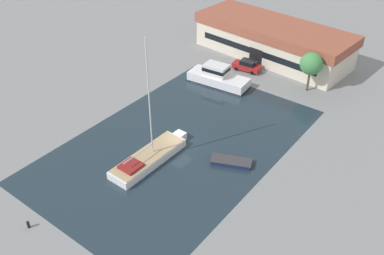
% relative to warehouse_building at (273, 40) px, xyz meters
% --- Properties ---
extents(ground_plane, '(440.00, 440.00, 0.00)m').
position_rel_warehouse_building_xyz_m(ground_plane, '(3.15, -28.73, -2.88)').
color(ground_plane, gray).
extents(water_canal, '(22.30, 35.00, 0.01)m').
position_rel_warehouse_building_xyz_m(water_canal, '(3.15, -28.73, -2.88)').
color(water_canal, '#1E2D38').
rests_on(water_canal, ground).
extents(warehouse_building, '(26.88, 11.81, 5.70)m').
position_rel_warehouse_building_xyz_m(warehouse_building, '(0.00, 0.00, 0.00)').
color(warehouse_building, beige).
rests_on(warehouse_building, ground).
extents(quay_tree_near_building, '(3.24, 3.24, 5.90)m').
position_rel_warehouse_building_xyz_m(quay_tree_near_building, '(9.82, -7.10, 1.37)').
color(quay_tree_near_building, brown).
rests_on(quay_tree_near_building, ground).
extents(parked_car, '(4.61, 2.34, 1.75)m').
position_rel_warehouse_building_xyz_m(parked_car, '(-0.48, -7.05, -2.01)').
color(parked_car, maroon).
rests_on(parked_car, ground).
extents(sailboat_moored, '(3.14, 11.24, 14.93)m').
position_rel_warehouse_building_xyz_m(sailboat_moored, '(2.50, -33.32, -2.27)').
color(sailboat_moored, white).
rests_on(sailboat_moored, water_canal).
extents(motor_cruiser, '(9.48, 4.20, 3.09)m').
position_rel_warehouse_building_xyz_m(motor_cruiser, '(-1.64, -13.49, -1.77)').
color(motor_cruiser, white).
rests_on(motor_cruiser, water_canal).
extents(small_dinghy, '(4.95, 3.46, 0.53)m').
position_rel_warehouse_building_xyz_m(small_dinghy, '(10.23, -27.99, -2.61)').
color(small_dinghy, '#19234C').
rests_on(small_dinghy, water_canal).
extents(mooring_bollard, '(0.30, 0.30, 0.82)m').
position_rel_warehouse_building_xyz_m(mooring_bollard, '(0.06, -47.80, -2.44)').
color(mooring_bollard, black).
rests_on(mooring_bollard, ground).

